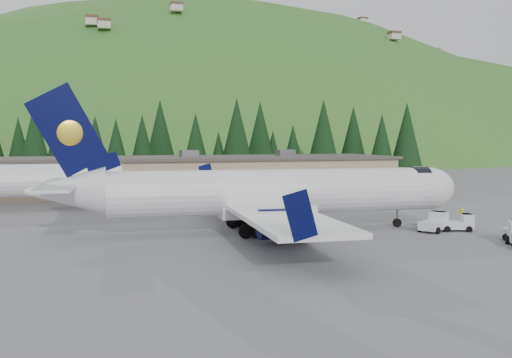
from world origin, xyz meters
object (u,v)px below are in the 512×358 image
object	(u,v)px
baggage_tug_a	(435,223)
baggage_tug_b	(459,223)
terminal_building	(155,175)
airliner	(266,194)
ramp_worker	(461,218)

from	to	relation	value
baggage_tug_a	baggage_tug_b	distance (m)	2.03
baggage_tug_a	terminal_building	distance (m)	45.39
baggage_tug_b	airliner	bearing A→B (deg)	-175.90
terminal_building	ramp_worker	bearing A→B (deg)	-62.90
baggage_tug_a	ramp_worker	size ratio (longest dim) A/B	1.97
terminal_building	baggage_tug_a	bearing A→B (deg)	-67.09
airliner	baggage_tug_a	distance (m)	14.44
airliner	baggage_tug_b	world-z (taller)	airliner
baggage_tug_b	terminal_building	bearing A→B (deg)	134.58
airliner	ramp_worker	distance (m)	17.39
terminal_building	baggage_tug_b	bearing A→B (deg)	-65.11
ramp_worker	airliner	bearing A→B (deg)	-50.40
terminal_building	ramp_worker	world-z (taller)	terminal_building
baggage_tug_b	ramp_worker	distance (m)	1.92
airliner	terminal_building	world-z (taller)	airliner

